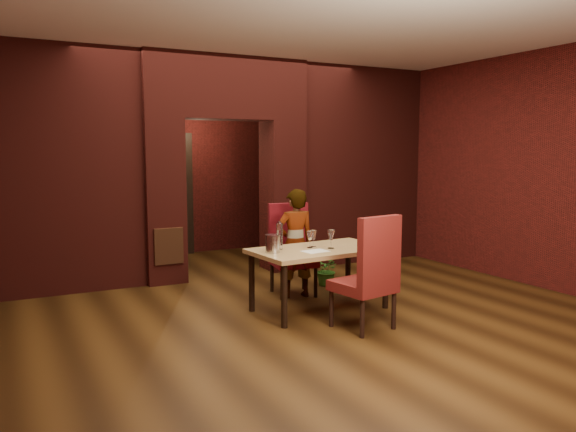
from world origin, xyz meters
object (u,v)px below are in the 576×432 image
person_seated (295,243)px  wine_glass_a (310,239)px  wine_glass_b (313,239)px  dining_table (319,279)px  chair_far (293,250)px  potted_plant (325,269)px  chair_near (363,272)px  wine_bucket (273,244)px  wine_glass_c (331,239)px  water_bottle (280,235)px

person_seated → wine_glass_a: size_ratio=7.00×
wine_glass_b → dining_table: bearing=-80.5°
chair_far → potted_plant: (0.63, 0.24, -0.36)m
chair_near → potted_plant: chair_near is taller
wine_bucket → wine_glass_a: bearing=8.5°
chair_far → person_seated: (-0.04, -0.12, 0.10)m
wine_glass_c → person_seated: bearing=96.5°
water_bottle → wine_glass_c: bearing=-23.2°
dining_table → wine_glass_b: size_ratio=7.96×
wine_glass_a → chair_far: bearing=77.7°
person_seated → wine_glass_b: 0.55m
wine_glass_c → wine_glass_a: bearing=141.6°
dining_table → potted_plant: dining_table is taller
dining_table → wine_bucket: bearing=176.1°
chair_far → wine_bucket: 1.04m
wine_glass_a → dining_table: bearing=-39.5°
chair_far → person_seated: size_ratio=0.85×
chair_far → wine_glass_a: size_ratio=5.94×
wine_glass_a → wine_glass_b: size_ratio=1.01×
chair_near → person_seated: person_seated is taller
chair_far → wine_glass_a: 0.74m
wine_glass_c → water_bottle: (-0.55, 0.23, 0.05)m
dining_table → wine_glass_c: 0.49m
wine_glass_c → potted_plant: bearing=61.4°
chair_far → chair_near: chair_near is taller
wine_bucket → potted_plant: wine_bucket is taller
wine_glass_a → person_seated: bearing=79.0°
chair_near → wine_glass_b: chair_near is taller
chair_far → wine_glass_c: (0.04, -0.84, 0.25)m
water_bottle → dining_table: bearing=-19.2°
wine_glass_a → potted_plant: (0.78, 0.93, -0.61)m
chair_near → wine_bucket: (-0.66, 0.79, 0.23)m
wine_glass_b → wine_bucket: wine_bucket is taller
wine_glass_c → potted_plant: wine_glass_c is taller
wine_glass_b → wine_glass_c: bearing=-57.2°
chair_near → wine_glass_b: (-0.07, 0.90, 0.23)m
person_seated → water_bottle: bearing=52.4°
dining_table → wine_glass_b: bearing=95.2°
water_bottle → potted_plant: 1.57m
chair_near → person_seated: 1.44m
dining_table → water_bottle: 0.70m
chair_far → water_bottle: chair_far is taller
wine_glass_b → wine_glass_c: size_ratio=0.91×
person_seated → wine_glass_c: person_seated is taller
chair_far → wine_glass_a: chair_far is taller
chair_near → wine_bucket: size_ratio=5.97×
chair_far → potted_plant: bearing=30.3°
wine_glass_a → water_bottle: (-0.35, 0.08, 0.06)m
potted_plant → wine_bucket: bearing=-142.3°
chair_near → water_bottle: 1.11m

